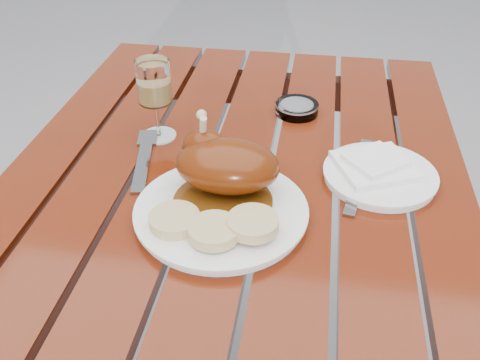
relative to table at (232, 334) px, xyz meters
name	(u,v)px	position (x,y,z in m)	size (l,w,h in m)	color
table	(232,334)	(0.00, 0.00, 0.00)	(0.80, 1.20, 0.75)	maroon
dinner_plate	(221,212)	(0.00, -0.07, 0.38)	(0.27, 0.27, 0.02)	white
roast_duck	(224,165)	(-0.01, -0.02, 0.44)	(0.17, 0.17, 0.12)	#5A2E0A
bread_dumplings	(213,224)	(0.00, -0.13, 0.40)	(0.19, 0.10, 0.03)	#D5B782
wine_glass	(156,100)	(-0.17, 0.15, 0.45)	(0.07, 0.07, 0.15)	tan
side_plate	(380,176)	(0.25, 0.07, 0.38)	(0.19, 0.19, 0.02)	white
napkin	(375,165)	(0.24, 0.08, 0.40)	(0.12, 0.11, 0.01)	white
ashtray	(297,108)	(0.09, 0.28, 0.39)	(0.09, 0.09, 0.02)	#B2B7BC
fork	(143,162)	(-0.17, 0.05, 0.38)	(0.02, 0.19, 0.01)	gray
knife	(358,181)	(0.21, 0.05, 0.38)	(0.02, 0.20, 0.01)	gray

